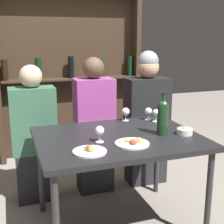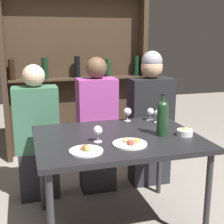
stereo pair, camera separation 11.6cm
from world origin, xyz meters
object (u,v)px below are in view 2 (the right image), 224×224
Objects in this scene: wine_glass_2 at (158,114)px; food_plate_0 at (130,143)px; food_plate_1 at (86,150)px; wine_glass_1 at (98,131)px; seated_person_left at (37,137)px; wine_glass_0 at (150,112)px; snack_bowl at (185,132)px; wine_glass_3 at (127,112)px; wine_bottle at (162,116)px; seated_person_right at (150,121)px; seated_person_center at (97,129)px.

wine_glass_2 is 0.63m from food_plate_0.
food_plate_1 is (-0.31, -0.05, 0.00)m from food_plate_0.
wine_glass_1 is 0.22m from food_plate_1.
seated_person_left is (-0.99, 0.37, -0.24)m from wine_glass_2.
wine_glass_2 is at bearing -63.49° from wine_glass_0.
snack_bowl reaches higher than food_plate_1.
wine_bottle is at bearing -76.06° from wine_glass_3.
wine_glass_0 is at bearing 55.50° from food_plate_0.
wine_glass_3 reaches higher than food_plate_1.
wine_glass_3 is 0.81m from food_plate_1.
wine_glass_0 reaches higher than food_plate_1.
seated_person_right reaches higher than wine_bottle.
seated_person_left is (-0.87, 0.71, -0.30)m from wine_bottle.
seated_person_center is at bearing 114.40° from wine_bottle.
seated_person_center reaches higher than wine_bottle.
seated_person_center is 0.96× the size of seated_person_right.
wine_glass_3 is 0.83m from seated_person_left.
food_plate_0 is 2.01× the size of snack_bowl.
wine_glass_0 is 0.54m from seated_person_center.
wine_glass_0 is at bearing 116.51° from wine_glass_2.
seated_person_left reaches higher than wine_glass_3.
seated_person_right is at bearing 0.00° from seated_person_left.
seated_person_center is at bearing 122.35° from snack_bowl.
wine_glass_1 is 0.54× the size of food_plate_1.
snack_bowl is (0.65, -0.04, -0.06)m from wine_glass_1.
food_plate_1 is at bearing -139.11° from wine_glass_0.
food_plate_0 is 1.04m from seated_person_left.
wine_glass_1 is 0.60m from wine_glass_3.
seated_person_right is at bearing 73.40° from wine_bottle.
snack_bowl is at bearing -3.38° from wine_glass_1.
wine_glass_0 is 0.94× the size of snack_bowl.
wine_glass_3 is 0.99× the size of snack_bowl.
wine_glass_2 is 0.26m from wine_glass_3.
wine_bottle is 1.34× the size of food_plate_0.
wine_glass_1 is 0.24m from food_plate_0.
wine_bottle is 0.47m from wine_glass_3.
wine_glass_0 is 0.47× the size of food_plate_0.
wine_glass_3 is at bearing 103.94° from wine_bottle.
wine_glass_3 is (0.38, 0.47, -0.00)m from wine_glass_1.
snack_bowl is 0.09× the size of seated_person_center.
wine_glass_1 is 0.10× the size of seated_person_left.
seated_person_center is (0.55, -0.00, 0.03)m from seated_person_left.
wine_bottle is at bearing 1.53° from wine_glass_1.
wine_glass_1 is at bearing -128.81° from wine_glass_3.
wine_glass_0 is 0.36m from seated_person_right.
snack_bowl is at bearing 9.70° from food_plate_1.
wine_glass_2 is 1.08m from seated_person_left.
wine_glass_1 and wine_glass_3 have the same top height.
seated_person_center reaches higher than wine_glass_1.
wine_bottle reaches higher than wine_glass_0.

